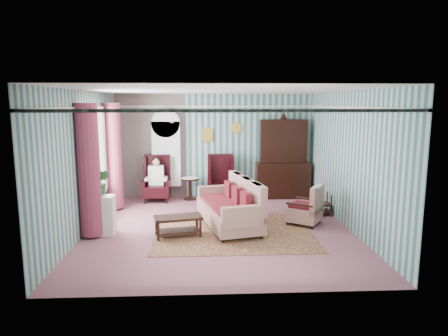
{
  "coord_description": "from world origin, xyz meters",
  "views": [
    {
      "loc": [
        -0.29,
        -8.23,
        2.65
      ],
      "look_at": [
        0.14,
        0.6,
        1.2
      ],
      "focal_mm": 32.0,
      "sensor_mm": 36.0,
      "label": 1
    }
  ],
  "objects_px": {
    "dresser_hutch": "(283,156)",
    "coffee_table": "(178,226)",
    "wingback_right": "(221,178)",
    "wingback_left": "(156,179)",
    "floral_armchair": "(305,200)",
    "bookcase": "(167,158)",
    "seated_woman": "(156,180)",
    "plant_stand": "(101,215)",
    "round_side_table": "(190,189)",
    "nest_table": "(321,204)",
    "sofa": "(229,204)"
  },
  "relations": [
    {
      "from": "plant_stand",
      "to": "coffee_table",
      "type": "bearing_deg",
      "value": -7.53
    },
    {
      "from": "dresser_hutch",
      "to": "wingback_right",
      "type": "xyz_separation_m",
      "value": [
        -1.75,
        -0.27,
        -0.55
      ]
    },
    {
      "from": "seated_woman",
      "to": "coffee_table",
      "type": "bearing_deg",
      "value": -75.38
    },
    {
      "from": "wingback_left",
      "to": "floral_armchair",
      "type": "bearing_deg",
      "value": -32.77
    },
    {
      "from": "wingback_right",
      "to": "round_side_table",
      "type": "bearing_deg",
      "value": 169.99
    },
    {
      "from": "dresser_hutch",
      "to": "plant_stand",
      "type": "height_order",
      "value": "dresser_hutch"
    },
    {
      "from": "wingback_right",
      "to": "sofa",
      "type": "distance_m",
      "value": 2.38
    },
    {
      "from": "plant_stand",
      "to": "round_side_table",
      "type": "bearing_deg",
      "value": 59.62
    },
    {
      "from": "wingback_right",
      "to": "floral_armchair",
      "type": "distance_m",
      "value": 2.85
    },
    {
      "from": "dresser_hutch",
      "to": "floral_armchair",
      "type": "bearing_deg",
      "value": -90.09
    },
    {
      "from": "dresser_hutch",
      "to": "coffee_table",
      "type": "relative_size",
      "value": 2.5
    },
    {
      "from": "wingback_left",
      "to": "coffee_table",
      "type": "xyz_separation_m",
      "value": [
        0.77,
        -2.96,
        -0.42
      ]
    },
    {
      "from": "floral_armchair",
      "to": "coffee_table",
      "type": "bearing_deg",
      "value": 138.02
    },
    {
      "from": "seated_woman",
      "to": "nest_table",
      "type": "distance_m",
      "value": 4.37
    },
    {
      "from": "seated_woman",
      "to": "wingback_left",
      "type": "bearing_deg",
      "value": 0.0
    },
    {
      "from": "bookcase",
      "to": "coffee_table",
      "type": "xyz_separation_m",
      "value": [
        0.52,
        -3.35,
        -0.91
      ]
    },
    {
      "from": "bookcase",
      "to": "coffee_table",
      "type": "height_order",
      "value": "bookcase"
    },
    {
      "from": "dresser_hutch",
      "to": "coffee_table",
      "type": "height_order",
      "value": "dresser_hutch"
    },
    {
      "from": "seated_woman",
      "to": "plant_stand",
      "type": "relative_size",
      "value": 1.47
    },
    {
      "from": "floral_armchair",
      "to": "wingback_left",
      "type": "bearing_deg",
      "value": 90.7
    },
    {
      "from": "sofa",
      "to": "floral_armchair",
      "type": "height_order",
      "value": "floral_armchair"
    },
    {
      "from": "sofa",
      "to": "floral_armchair",
      "type": "xyz_separation_m",
      "value": [
        1.68,
        0.12,
        0.03
      ]
    },
    {
      "from": "bookcase",
      "to": "plant_stand",
      "type": "xyz_separation_m",
      "value": [
        -1.05,
        -3.14,
        -0.72
      ]
    },
    {
      "from": "wingback_left",
      "to": "sofa",
      "type": "relative_size",
      "value": 0.59
    },
    {
      "from": "bookcase",
      "to": "dresser_hutch",
      "type": "distance_m",
      "value": 3.25
    },
    {
      "from": "round_side_table",
      "to": "sofa",
      "type": "xyz_separation_m",
      "value": [
        0.91,
        -2.52,
        0.21
      ]
    },
    {
      "from": "coffee_table",
      "to": "nest_table",
      "type": "bearing_deg",
      "value": 23.11
    },
    {
      "from": "wingback_right",
      "to": "sofa",
      "type": "xyz_separation_m",
      "value": [
        0.06,
        -2.37,
        -0.11
      ]
    },
    {
      "from": "dresser_hutch",
      "to": "round_side_table",
      "type": "xyz_separation_m",
      "value": [
        -2.6,
        -0.12,
        -0.88
      ]
    },
    {
      "from": "bookcase",
      "to": "coffee_table",
      "type": "relative_size",
      "value": 2.37
    },
    {
      "from": "bookcase",
      "to": "wingback_right",
      "type": "distance_m",
      "value": 1.63
    },
    {
      "from": "seated_woman",
      "to": "floral_armchair",
      "type": "relative_size",
      "value": 1.09
    },
    {
      "from": "wingback_right",
      "to": "plant_stand",
      "type": "height_order",
      "value": "wingback_right"
    },
    {
      "from": "round_side_table",
      "to": "coffee_table",
      "type": "height_order",
      "value": "round_side_table"
    },
    {
      "from": "bookcase",
      "to": "sofa",
      "type": "xyz_separation_m",
      "value": [
        1.56,
        -2.76,
        -0.61
      ]
    },
    {
      "from": "dresser_hutch",
      "to": "seated_woman",
      "type": "height_order",
      "value": "dresser_hutch"
    },
    {
      "from": "sofa",
      "to": "floral_armchair",
      "type": "distance_m",
      "value": 1.69
    },
    {
      "from": "wingback_left",
      "to": "nest_table",
      "type": "xyz_separation_m",
      "value": [
        4.07,
        -1.55,
        -0.35
      ]
    },
    {
      "from": "seated_woman",
      "to": "nest_table",
      "type": "height_order",
      "value": "seated_woman"
    },
    {
      "from": "dresser_hutch",
      "to": "wingback_right",
      "type": "relative_size",
      "value": 1.89
    },
    {
      "from": "wingback_right",
      "to": "sofa",
      "type": "height_order",
      "value": "wingback_right"
    },
    {
      "from": "seated_woman",
      "to": "nest_table",
      "type": "xyz_separation_m",
      "value": [
        4.07,
        -1.55,
        -0.32
      ]
    },
    {
      "from": "round_side_table",
      "to": "nest_table",
      "type": "height_order",
      "value": "round_side_table"
    },
    {
      "from": "nest_table",
      "to": "sofa",
      "type": "xyz_separation_m",
      "value": [
        -2.26,
        -0.82,
        0.24
      ]
    },
    {
      "from": "wingback_left",
      "to": "seated_woman",
      "type": "distance_m",
      "value": 0.04
    },
    {
      "from": "coffee_table",
      "to": "wingback_right",
      "type": "bearing_deg",
      "value": 71.69
    },
    {
      "from": "nest_table",
      "to": "wingback_right",
      "type": "bearing_deg",
      "value": 146.25
    },
    {
      "from": "round_side_table",
      "to": "wingback_left",
      "type": "bearing_deg",
      "value": -170.54
    },
    {
      "from": "sofa",
      "to": "wingback_left",
      "type": "bearing_deg",
      "value": 23.93
    },
    {
      "from": "plant_stand",
      "to": "wingback_left",
      "type": "bearing_deg",
      "value": 73.78
    }
  ]
}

